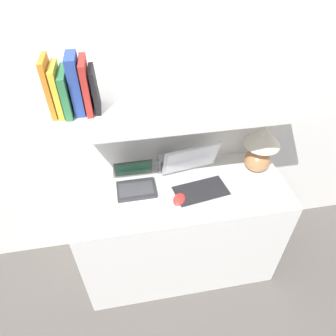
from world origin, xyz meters
TOP-DOWN VIEW (x-y plane):
  - ground_plane at (0.00, 0.00)m, footprint 12.00×12.00m
  - wall_back at (0.00, 0.59)m, footprint 6.00×0.05m
  - desk at (0.00, 0.26)m, footprint 1.24×0.52m
  - back_riser at (0.00, 0.54)m, footprint 1.24×0.04m
  - shelf at (0.00, 0.33)m, footprint 1.24×0.47m
  - table_lamp at (0.49, 0.36)m, footprint 0.21×0.21m
  - laptop_large at (0.09, 0.27)m, footprint 0.38×0.36m
  - laptop_small at (-0.26, 0.33)m, footprint 0.22×0.21m
  - computer_mouse at (-0.03, 0.17)m, footprint 0.11×0.12m
  - router_box at (-0.06, 0.44)m, footprint 0.10×0.06m
  - book_orange at (-0.58, 0.33)m, footprint 0.02×0.15m
  - book_yellow at (-0.55, 0.33)m, footprint 0.02×0.16m
  - book_green at (-0.52, 0.33)m, footprint 0.03×0.18m
  - book_blue at (-0.47, 0.33)m, footprint 0.04×0.13m
  - book_red at (-0.43, 0.33)m, footprint 0.03×0.16m
  - book_black at (-0.39, 0.33)m, footprint 0.03×0.13m

SIDE VIEW (x-z plane):
  - ground_plane at x=0.00m, z-range 0.00..0.00m
  - desk at x=0.00m, z-range 0.00..0.77m
  - back_riser at x=0.00m, z-range 0.00..1.27m
  - computer_mouse at x=-0.03m, z-range 0.77..0.81m
  - laptop_small at x=-0.26m, z-range 0.73..0.88m
  - laptop_large at x=0.09m, z-range 0.70..0.94m
  - router_box at x=-0.06m, z-range 0.77..0.88m
  - table_lamp at x=0.49m, z-range 0.79..1.11m
  - wall_back at x=0.00m, z-range 0.00..2.40m
  - shelf at x=0.00m, z-range 1.27..1.30m
  - book_green at x=-0.52m, z-range 1.30..1.49m
  - book_black at x=-0.39m, z-range 1.30..1.49m
  - book_yellow at x=-0.55m, z-range 1.30..1.52m
  - book_red at x=-0.43m, z-range 1.30..1.53m
  - book_orange at x=-0.58m, z-range 1.30..1.55m
  - book_blue at x=-0.47m, z-range 1.30..1.55m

